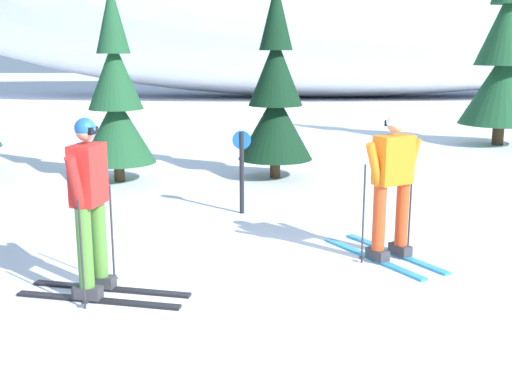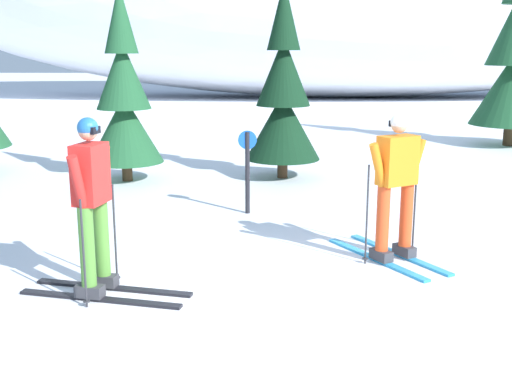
{
  "view_description": "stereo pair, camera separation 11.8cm",
  "coord_description": "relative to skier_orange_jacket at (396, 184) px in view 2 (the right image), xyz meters",
  "views": [
    {
      "loc": [
        -0.0,
        -6.3,
        2.45
      ],
      "look_at": [
        -0.03,
        0.27,
        0.95
      ],
      "focal_mm": 44.04,
      "sensor_mm": 36.0,
      "label": 1
    },
    {
      "loc": [
        0.11,
        -6.3,
        2.45
      ],
      "look_at": [
        -0.03,
        0.27,
        0.95
      ],
      "focal_mm": 44.04,
      "sensor_mm": 36.0,
      "label": 2
    }
  ],
  "objects": [
    {
      "name": "skier_orange_jacket",
      "position": [
        0.0,
        0.0,
        0.0
      ],
      "size": [
        1.27,
        1.72,
        1.74
      ],
      "color": "#2893CC",
      "rests_on": "ground"
    },
    {
      "name": "pine_tree_center_right",
      "position": [
        -1.21,
        4.85,
        0.63
      ],
      "size": [
        1.43,
        1.43,
        3.71
      ],
      "color": "#47301E",
      "rests_on": "ground"
    },
    {
      "name": "pine_tree_center_left",
      "position": [
        -4.17,
        4.5,
        0.59
      ],
      "size": [
        1.4,
        1.4,
        3.62
      ],
      "color": "#47301E",
      "rests_on": "ground"
    },
    {
      "name": "skier_red_jacket",
      "position": [
        -3.22,
        -1.14,
        0.02
      ],
      "size": [
        1.77,
        0.79,
        1.81
      ],
      "color": "black",
      "rests_on": "ground"
    },
    {
      "name": "ground_plane",
      "position": [
        -1.58,
        -0.84,
        -0.92
      ],
      "size": [
        120.0,
        120.0,
        0.0
      ],
      "primitive_type": "plane",
      "color": "white"
    },
    {
      "name": "trail_marker_post",
      "position": [
        -1.8,
        2.14,
        -0.2
      ],
      "size": [
        0.28,
        0.07,
        1.27
      ],
      "color": "black",
      "rests_on": "ground"
    }
  ]
}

